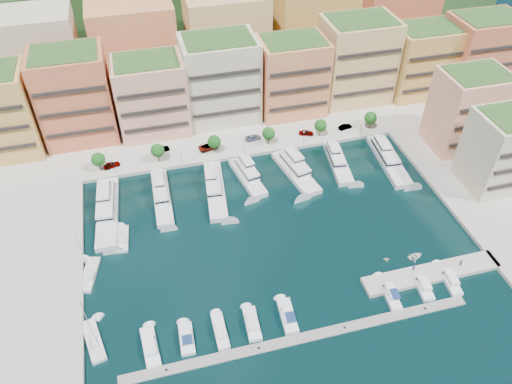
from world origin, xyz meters
TOP-DOWN VIEW (x-y plane):
  - ground at (0.00, 0.00)m, footprint 400.00×400.00m
  - north_quay at (0.00, 62.00)m, footprint 220.00×64.00m
  - west_quay at (-62.00, -8.00)m, footprint 34.00×76.00m
  - hillside at (0.00, 110.00)m, footprint 240.00×40.00m
  - south_pontoon at (-3.00, -30.00)m, footprint 72.00×2.20m
  - finger_pier at (30.00, -22.00)m, footprint 32.00×5.00m
  - apartment_1 at (-44.00, 51.99)m, footprint 20.00×16.50m
  - apartment_2 at (-23.00, 49.99)m, footprint 20.00×15.50m
  - apartment_3 at (-2.00, 51.99)m, footprint 22.00×16.50m
  - apartment_4 at (20.00, 49.99)m, footprint 20.00×15.50m
  - apartment_5 at (42.00, 51.99)m, footprint 22.00×16.50m
  - apartment_6 at (64.00, 49.99)m, footprint 20.00×15.50m
  - apartment_7 at (84.00, 47.99)m, footprint 22.00×16.50m
  - apartment_east_a at (62.00, 19.99)m, footprint 18.00×14.50m
  - apartment_east_b at (62.00, 1.99)m, footprint 18.00×14.50m
  - backblock_0 at (-55.00, 74.00)m, footprint 26.00×18.00m
  - backblock_1 at (-25.00, 74.00)m, footprint 26.00×18.00m
  - backblock_2 at (5.00, 74.00)m, footprint 26.00×18.00m
  - backblock_3 at (35.00, 74.00)m, footprint 26.00×18.00m
  - backblock_4 at (65.00, 74.00)m, footprint 26.00×18.00m
  - tree_0 at (-40.00, 33.50)m, footprint 3.80×3.80m
  - tree_1 at (-24.00, 33.50)m, footprint 3.80×3.80m
  - tree_2 at (-8.00, 33.50)m, footprint 3.80×3.80m
  - tree_3 at (8.00, 33.50)m, footprint 3.80×3.80m
  - tree_4 at (24.00, 33.50)m, footprint 3.80×3.80m
  - tree_5 at (40.00, 33.50)m, footprint 3.80×3.80m
  - lamppost_0 at (-36.00, 31.20)m, footprint 0.30×0.30m
  - lamppost_1 at (-18.00, 31.20)m, footprint 0.30×0.30m
  - lamppost_2 at (0.00, 31.20)m, footprint 0.30×0.30m
  - lamppost_3 at (18.00, 31.20)m, footprint 0.30×0.30m
  - lamppost_4 at (36.00, 31.20)m, footprint 0.30×0.30m
  - yacht_0 at (-38.91, 17.26)m, footprint 6.69×25.90m
  - yacht_1 at (-25.02, 19.05)m, footprint 4.82×21.70m
  - yacht_2 at (-11.04, 18.46)m, footprint 7.05×23.38m
  - yacht_3 at (-1.58, 21.11)m, footprint 7.10×17.69m
  - yacht_4 at (11.73, 19.83)m, footprint 8.71×20.50m
  - yacht_5 at (24.58, 20.61)m, footprint 6.73×18.74m
  - yacht_6 at (38.87, 18.39)m, footprint 6.95×23.50m
  - cruiser_0 at (-32.39, -24.60)m, footprint 3.41×9.25m
  - cruiser_1 at (-25.27, -24.59)m, footprint 3.04×7.23m
  - cruiser_2 at (-18.49, -24.59)m, footprint 2.38×8.36m
  - cruiser_3 at (-11.88, -24.59)m, footprint 3.11×8.05m
  - cruiser_4 at (-4.35, -24.61)m, footprint 3.37×8.51m
  - cruiser_7 at (18.57, -24.62)m, footprint 3.32×9.29m
  - cruiser_8 at (26.38, -24.59)m, footprint 3.54×8.32m
  - cruiser_9 at (32.89, -24.60)m, footprint 3.35×9.03m
  - sailboat_1 at (-43.67, -2.99)m, footprint 5.06×10.13m
  - sailboat_0 at (-43.07, -20.25)m, footprint 4.88×10.57m
  - sailboat_2 at (-35.88, 6.12)m, footprint 3.41×8.60m
  - tender_2 at (29.03, -16.55)m, footprint 4.16×3.33m
  - tender_1 at (22.22, -15.57)m, footprint 1.81×1.67m
  - car_0 at (-36.92, 34.19)m, footprint 4.80×2.94m
  - car_1 at (-22.77, 37.86)m, footprint 4.81×2.38m
  - car_2 at (-9.33, 35.54)m, footprint 6.34×3.81m
  - car_3 at (4.26, 36.90)m, footprint 5.18×2.61m
  - car_4 at (20.27, 35.17)m, footprint 4.66×3.01m
  - car_5 at (32.86, 35.13)m, footprint 4.56×2.39m
  - person_0 at (26.06, -20.51)m, footprint 0.76×0.79m
  - person_1 at (36.89, -21.98)m, footprint 0.98×0.86m

SIDE VIEW (x-z plane):
  - ground at x=0.00m, z-range 0.00..0.00m
  - north_quay at x=0.00m, z-range -1.00..1.00m
  - west_quay at x=-62.00m, z-range -1.00..1.00m
  - hillside at x=0.00m, z-range -29.00..29.00m
  - south_pontoon at x=-3.00m, z-range -0.17..0.17m
  - finger_pier at x=30.00m, z-range -1.00..1.00m
  - sailboat_0 at x=-43.07m, z-range -6.29..6.91m
  - sailboat_1 at x=-43.67m, z-range -6.29..6.91m
  - sailboat_2 at x=-35.88m, z-range -6.28..6.92m
  - tender_2 at x=29.03m, z-range 0.00..0.77m
  - tender_1 at x=22.22m, z-range 0.00..0.79m
  - cruiser_0 at x=-32.39m, z-range -0.73..1.82m
  - cruiser_9 at x=32.89m, z-range -0.73..1.82m
  - cruiser_2 at x=-18.49m, z-range -0.73..1.82m
  - cruiser_8 at x=26.38m, z-range -0.73..1.82m
  - cruiser_3 at x=-11.88m, z-range -0.73..1.82m
  - cruiser_7 at x=18.57m, z-range -0.76..1.90m
  - cruiser_4 at x=-4.35m, z-range -0.76..1.90m
  - cruiser_1 at x=-25.27m, z-range -0.76..1.90m
  - yacht_4 at x=11.73m, z-range -2.56..4.74m
  - yacht_1 at x=-25.02m, z-range -2.56..4.74m
  - yacht_0 at x=-38.91m, z-range -2.44..4.86m
  - yacht_6 at x=38.87m, z-range -2.44..4.86m
  - yacht_2 at x=-11.04m, z-range -2.44..4.86m
  - yacht_5 at x=24.58m, z-range -2.44..4.86m
  - yacht_3 at x=-1.58m, z-range -2.44..4.86m
  - car_5 at x=32.86m, z-range 1.00..2.43m
  - car_3 at x=4.26m, z-range 1.00..2.44m
  - car_4 at x=20.27m, z-range 1.00..2.48m
  - car_1 at x=-22.77m, z-range 1.00..2.52m
  - car_0 at x=-36.92m, z-range 1.00..2.53m
  - car_2 at x=-9.33m, z-range 1.00..2.65m
  - person_1 at x=36.89m, z-range 1.00..2.70m
  - person_0 at x=26.06m, z-range 1.00..2.83m
  - lamppost_0 at x=-36.00m, z-range 1.73..5.93m
  - lamppost_1 at x=-18.00m, z-range 1.73..5.93m
  - lamppost_2 at x=0.00m, z-range 1.73..5.93m
  - lamppost_3 at x=18.00m, z-range 1.73..5.93m
  - lamppost_4 at x=36.00m, z-range 1.73..5.93m
  - tree_0 at x=-40.00m, z-range 1.92..7.57m
  - tree_1 at x=-24.00m, z-range 1.92..7.57m
  - tree_2 at x=-8.00m, z-range 1.92..7.57m
  - tree_3 at x=8.00m, z-range 1.92..7.57m
  - tree_4 at x=24.00m, z-range 1.92..7.57m
  - tree_5 at x=40.00m, z-range 1.92..7.57m
  - apartment_east_b at x=62.00m, z-range 0.91..21.71m
  - apartment_east_a at x=62.00m, z-range 0.91..23.71m
  - apartment_2 at x=-23.00m, z-range 0.91..23.71m
  - apartment_6 at x=64.00m, z-range 0.91..23.71m
  - apartment_4 at x=20.00m, z-range 0.91..24.71m
  - apartment_7 at x=84.00m, z-range 0.91..25.71m
  - apartment_3 at x=-2.00m, z-range 0.91..26.71m
  - apartment_5 at x=42.00m, z-range 0.91..27.71m
  - apartment_1 at x=-44.00m, z-range 0.91..27.71m
  - backblock_0 at x=-55.00m, z-range 1.00..31.00m
  - backblock_1 at x=-25.00m, z-range 1.00..31.00m
  - backblock_2 at x=5.00m, z-range 1.00..31.00m
  - backblock_3 at x=35.00m, z-range 1.00..31.00m
  - backblock_4 at x=65.00m, z-range 1.00..31.00m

